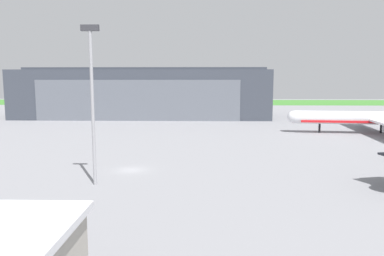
# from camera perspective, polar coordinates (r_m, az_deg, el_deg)

# --- Properties ---
(ground_plane) EXTENTS (440.00, 440.00, 0.00)m
(ground_plane) POSITION_cam_1_polar(r_m,az_deg,el_deg) (60.34, -9.40, -6.42)
(ground_plane) COLOR gray
(grass_field_strip) EXTENTS (440.00, 56.00, 0.08)m
(grass_field_strip) POSITION_cam_1_polar(r_m,az_deg,el_deg) (238.76, -1.13, 4.01)
(grass_field_strip) COLOR #3F8330
(grass_field_strip) RESTS_ON ground_plane
(maintenance_hangar) EXTENTS (94.61, 35.64, 19.17)m
(maintenance_hangar) POSITION_cam_1_polar(r_m,az_deg,el_deg) (148.06, -7.29, 5.37)
(maintenance_hangar) COLOR #383D47
(maintenance_hangar) RESTS_ON ground_plane
(airliner_far_right) EXTENTS (46.44, 39.58, 12.00)m
(airliner_far_right) POSITION_cam_1_polar(r_m,az_deg,el_deg) (110.17, 26.84, 1.32)
(airliner_far_right) COLOR silver
(airliner_far_right) RESTS_ON ground_plane
(apron_light_mast) EXTENTS (2.40, 0.50, 21.51)m
(apron_light_mast) POSITION_cam_1_polar(r_m,az_deg,el_deg) (51.24, -15.17, 5.03)
(apron_light_mast) COLOR #99999E
(apron_light_mast) RESTS_ON ground_plane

